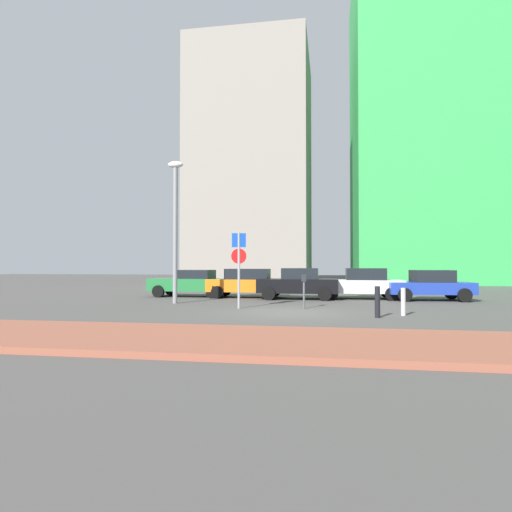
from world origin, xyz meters
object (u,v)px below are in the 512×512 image
at_px(traffic_bollard_near, 377,302).
at_px(parking_meter, 304,286).
at_px(parked_car_black, 298,283).
at_px(street_lamp, 175,219).
at_px(parked_car_white, 361,283).
at_px(parking_sign_post, 239,261).
at_px(traffic_bollard_mid, 403,302).
at_px(parked_car_green, 192,283).
at_px(parked_car_orange, 247,282).
at_px(parked_car_blue, 430,285).

bearing_deg(traffic_bollard_near, parking_meter, 134.56).
distance_m(parked_car_black, street_lamp, 6.91).
bearing_deg(parked_car_white, street_lamp, -154.55).
relative_size(parking_sign_post, traffic_bollard_mid, 3.20).
bearing_deg(parked_car_green, parked_car_orange, -2.87).
bearing_deg(parked_car_green, traffic_bollard_near, -42.10).
bearing_deg(parked_car_blue, parked_car_green, 177.69).
height_order(parked_car_green, parking_sign_post, parking_sign_post).
xyz_separation_m(parked_car_green, street_lamp, (0.56, -4.07, 3.04)).
bearing_deg(parked_car_green, parking_meter, -40.68).
xyz_separation_m(parked_car_green, traffic_bollard_near, (8.86, -8.01, -0.24)).
distance_m(parked_car_orange, parking_sign_post, 5.82).
xyz_separation_m(parked_car_blue, traffic_bollard_mid, (-2.34, -6.80, -0.28)).
relative_size(parked_car_white, traffic_bollard_near, 4.10).
distance_m(parked_car_blue, traffic_bollard_near, 8.20).
bearing_deg(parked_car_blue, traffic_bollard_mid, -109.00).
bearing_deg(parked_car_white, traffic_bollard_mid, -83.36).
relative_size(parked_car_green, parked_car_white, 1.06).
bearing_deg(parked_car_orange, parking_sign_post, -82.57).
distance_m(parked_car_green, traffic_bollard_mid, 12.20).
relative_size(parked_car_green, parked_car_orange, 1.09).
bearing_deg(parked_car_blue, parking_sign_post, -147.23).
height_order(parked_car_green, parked_car_orange, parked_car_orange).
bearing_deg(parking_sign_post, parked_car_green, 123.32).
relative_size(parked_car_orange, parking_sign_post, 1.36).
relative_size(parked_car_blue, traffic_bollard_mid, 4.29).
distance_m(parked_car_blue, parking_meter, 7.62).
height_order(parked_car_green, traffic_bollard_near, parked_car_green).
bearing_deg(traffic_bollard_near, parked_car_white, 89.41).
xyz_separation_m(parked_car_black, parked_car_white, (3.14, 0.62, -0.00)).
height_order(parked_car_orange, parked_car_white, parked_car_white).
bearing_deg(parked_car_black, parking_sign_post, -111.04).
bearing_deg(parking_meter, parked_car_black, 96.62).
bearing_deg(parked_car_blue, parked_car_white, 172.66).
bearing_deg(parked_car_blue, parked_car_black, -178.09).
bearing_deg(parked_car_orange, parked_car_green, 177.13).
distance_m(parked_car_green, street_lamp, 5.11).
height_order(parked_car_orange, parked_car_blue, parked_car_orange).
height_order(parked_car_black, traffic_bollard_near, parked_car_black).
xyz_separation_m(parked_car_green, parking_sign_post, (3.83, -5.83, 1.13)).
xyz_separation_m(parked_car_green, parked_car_black, (5.80, -0.70, 0.04)).
bearing_deg(traffic_bollard_near, traffic_bollard_mid, 38.11).
xyz_separation_m(parked_car_blue, parking_sign_post, (-8.29, -5.34, 1.13)).
bearing_deg(parked_car_black, parked_car_white, 11.17).
height_order(parked_car_green, traffic_bollard_mid, parked_car_green).
bearing_deg(parking_sign_post, parking_meter, 8.23).
relative_size(parked_car_white, parked_car_blue, 1.04).
xyz_separation_m(parked_car_black, parking_meter, (0.55, -4.76, 0.08)).
relative_size(parking_sign_post, traffic_bollard_near, 2.94).
relative_size(parked_car_black, traffic_bollard_mid, 4.25).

